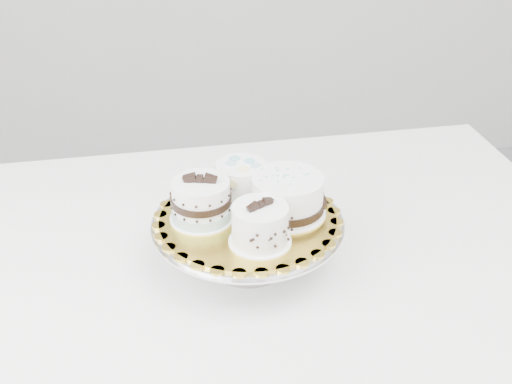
{
  "coord_description": "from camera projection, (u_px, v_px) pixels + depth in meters",
  "views": [
    {
      "loc": [
        -0.15,
        -0.86,
        1.43
      ],
      "look_at": [
        -0.02,
        0.02,
        0.9
      ],
      "focal_mm": 45.0,
      "sensor_mm": 36.0,
      "label": 1
    }
  ],
  "objects": [
    {
      "name": "cake_banded",
      "position": [
        201.0,
        202.0,
        1.06
      ],
      "size": [
        0.12,
        0.12,
        0.09
      ],
      "rotation": [
        0.0,
        0.0,
        -0.22
      ],
      "color": "white",
      "rests_on": "cake_board"
    },
    {
      "name": "cake_swirl",
      "position": [
        260.0,
        226.0,
        1.0
      ],
      "size": [
        0.12,
        0.12,
        0.08
      ],
      "rotation": [
        0.0,
        0.0,
        0.5
      ],
      "color": "white",
      "rests_on": "cake_board"
    },
    {
      "name": "cake_ribbon",
      "position": [
        288.0,
        196.0,
        1.08
      ],
      "size": [
        0.14,
        0.13,
        0.07
      ],
      "rotation": [
        0.0,
        0.0,
        -0.06
      ],
      "color": "white",
      "rests_on": "cake_board"
    },
    {
      "name": "cake_stand",
      "position": [
        248.0,
        233.0,
        1.1
      ],
      "size": [
        0.33,
        0.33,
        0.09
      ],
      "color": "gray",
      "rests_on": "table"
    },
    {
      "name": "cake_dots",
      "position": [
        241.0,
        180.0,
        1.12
      ],
      "size": [
        0.11,
        0.11,
        0.07
      ],
      "rotation": [
        0.0,
        0.0,
        0.03
      ],
      "color": "white",
      "rests_on": "cake_board"
    },
    {
      "name": "cake_board",
      "position": [
        248.0,
        218.0,
        1.08
      ],
      "size": [
        0.36,
        0.36,
        0.0
      ],
      "primitive_type": "cylinder",
      "rotation": [
        0.0,
        0.0,
        0.25
      ],
      "color": "gold",
      "rests_on": "cake_stand"
    },
    {
      "name": "table",
      "position": [
        248.0,
        282.0,
        1.19
      ],
      "size": [
        1.32,
        0.91,
        0.75
      ],
      "rotation": [
        0.0,
        0.0,
        0.04
      ],
      "color": "white",
      "rests_on": "floor"
    }
  ]
}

